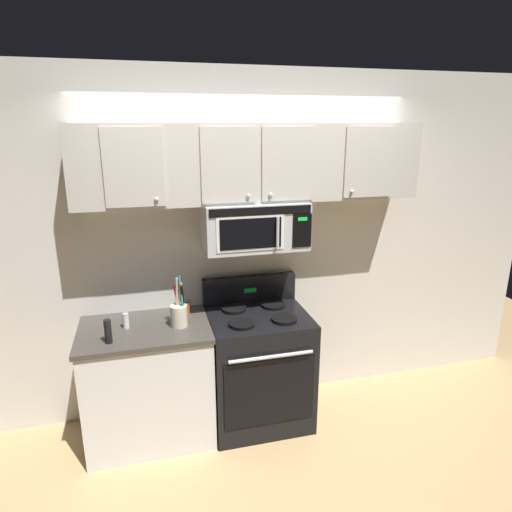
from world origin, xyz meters
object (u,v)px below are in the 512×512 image
at_px(stove_range, 258,366).
at_px(over_range_microwave, 254,225).
at_px(salt_shaker, 126,321).
at_px(spice_jar, 187,307).
at_px(pepper_mill, 108,331).
at_px(utensil_crock_cream, 179,313).

bearing_deg(stove_range, over_range_microwave, 90.14).
xyz_separation_m(salt_shaker, spice_jar, (0.45, 0.16, -0.01)).
height_order(over_range_microwave, pepper_mill, over_range_microwave).
bearing_deg(over_range_microwave, spice_jar, 172.39).
height_order(salt_shaker, spice_jar, salt_shaker).
distance_m(stove_range, spice_jar, 0.73).
xyz_separation_m(over_range_microwave, utensil_crock_cream, (-0.59, -0.15, -0.57)).
distance_m(stove_range, pepper_mill, 1.20).
relative_size(over_range_microwave, utensil_crock_cream, 2.01).
bearing_deg(utensil_crock_cream, salt_shaker, 171.05).
bearing_deg(salt_shaker, utensil_crock_cream, -8.95).
xyz_separation_m(utensil_crock_cream, salt_shaker, (-0.37, 0.06, -0.05)).
bearing_deg(stove_range, salt_shaker, 178.75).
distance_m(over_range_microwave, utensil_crock_cream, 0.84).
xyz_separation_m(salt_shaker, pepper_mill, (-0.11, -0.20, 0.03)).
relative_size(pepper_mill, spice_jar, 1.69).
relative_size(salt_shaker, spice_jar, 1.15).
xyz_separation_m(stove_range, spice_jar, (-0.52, 0.19, 0.48)).
distance_m(utensil_crock_cream, pepper_mill, 0.50).
bearing_deg(pepper_mill, salt_shaker, 61.89).
distance_m(salt_shaker, pepper_mill, 0.23).
height_order(stove_range, salt_shaker, stove_range).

